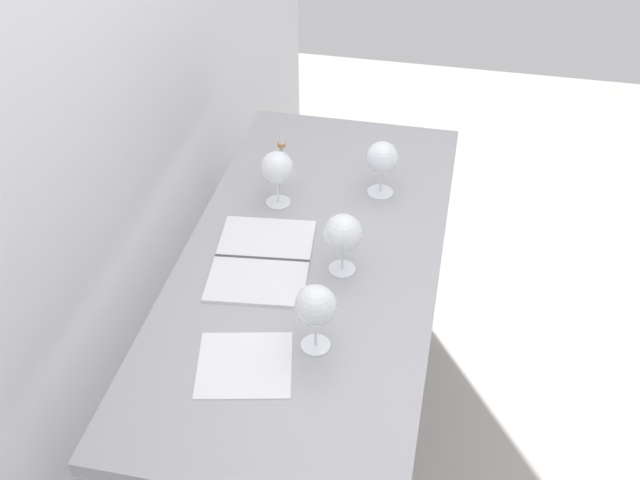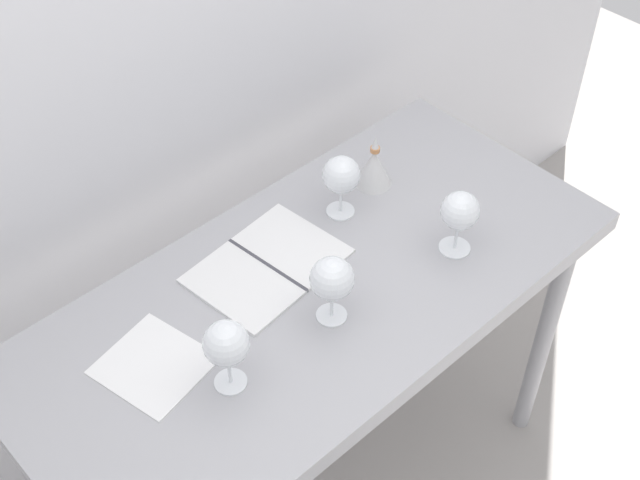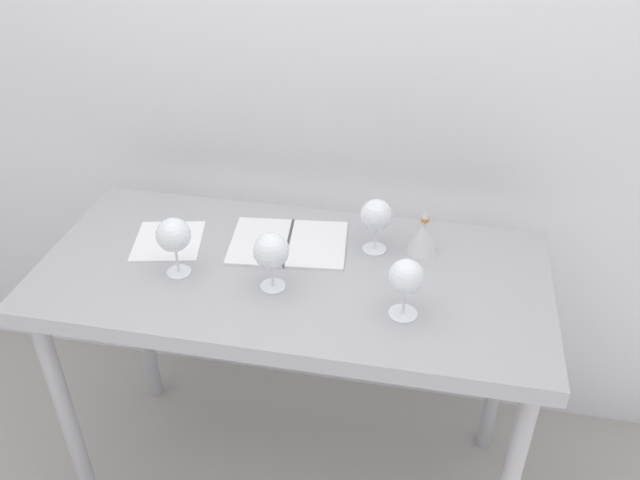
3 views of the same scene
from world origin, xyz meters
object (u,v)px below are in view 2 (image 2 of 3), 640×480
object	(u,v)px
wine_glass_near_left	(226,345)
open_notebook	(267,266)
wine_glass_near_right	(460,212)
tasting_sheet_upper	(154,365)
wine_glass_far_right	(341,176)
decanter_funnel	(374,167)
wine_glass_near_center	(332,280)

from	to	relation	value
wine_glass_near_left	open_notebook	world-z (taller)	wine_glass_near_left
wine_glass_near_right	wine_glass_near_left	xyz separation A→B (m)	(-0.62, 0.06, 0.01)
open_notebook	tasting_sheet_upper	size ratio (longest dim) A/B	1.75
wine_glass_far_right	tasting_sheet_upper	size ratio (longest dim) A/B	0.79
tasting_sheet_upper	decanter_funnel	size ratio (longest dim) A/B	1.44
decanter_funnel	open_notebook	bearing A→B (deg)	-173.76
wine_glass_far_right	wine_glass_near_left	size ratio (longest dim) A/B	0.95
open_notebook	tasting_sheet_upper	xyz separation A→B (m)	(-0.35, -0.05, -0.00)
wine_glass_near_left	open_notebook	distance (m)	0.34
wine_glass_far_right	wine_glass_near_left	xyz separation A→B (m)	(-0.51, -0.21, 0.01)
decanter_funnel	wine_glass_far_right	bearing A→B (deg)	-170.99
wine_glass_far_right	tasting_sheet_upper	world-z (taller)	wine_glass_far_right
wine_glass_near_center	decanter_funnel	world-z (taller)	wine_glass_near_center
wine_glass_near_right	decanter_funnel	distance (m)	0.30
wine_glass_near_right	wine_glass_near_center	distance (m)	0.35
wine_glass_near_right	wine_glass_near_center	xyz separation A→B (m)	(-0.35, 0.04, -0.00)
wine_glass_far_right	open_notebook	size ratio (longest dim) A/B	0.45
tasting_sheet_upper	wine_glass_near_center	bearing A→B (deg)	-35.02
wine_glass_near_left	wine_glass_far_right	bearing A→B (deg)	22.80
wine_glass_near_center	open_notebook	distance (m)	0.23
open_notebook	decanter_funnel	world-z (taller)	decanter_funnel
wine_glass_far_right	tasting_sheet_upper	distance (m)	0.61
wine_glass_near_left	decanter_funnel	size ratio (longest dim) A/B	1.20
wine_glass_far_right	wine_glass_near_left	world-z (taller)	wine_glass_near_left
wine_glass_near_right	decanter_funnel	size ratio (longest dim) A/B	1.14
wine_glass_near_center	decanter_funnel	size ratio (longest dim) A/B	1.15
tasting_sheet_upper	open_notebook	bearing A→B (deg)	-3.33
tasting_sheet_upper	decanter_funnel	world-z (taller)	decanter_funnel
open_notebook	tasting_sheet_upper	distance (m)	0.35
wine_glass_far_right	decanter_funnel	size ratio (longest dim) A/B	1.14
wine_glass_far_right	wine_glass_near_right	distance (m)	0.29
wine_glass_near_center	tasting_sheet_upper	distance (m)	0.40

